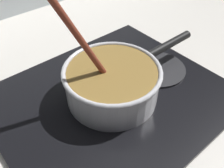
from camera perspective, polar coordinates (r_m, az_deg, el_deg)
ground at (r=0.58m, az=13.82°, el=-13.94°), size 2.40×1.60×0.04m
hob_plate at (r=0.63m, az=0.00°, el=-3.23°), size 0.56×0.48×0.01m
burner_ring at (r=0.62m, az=0.00°, el=-2.59°), size 0.20×0.20×0.01m
spare_burner at (r=0.71m, az=10.41°, el=3.59°), size 0.16×0.16×0.01m
cooking_pan at (r=0.59m, az=0.11°, el=0.51°), size 0.42×0.23×0.33m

